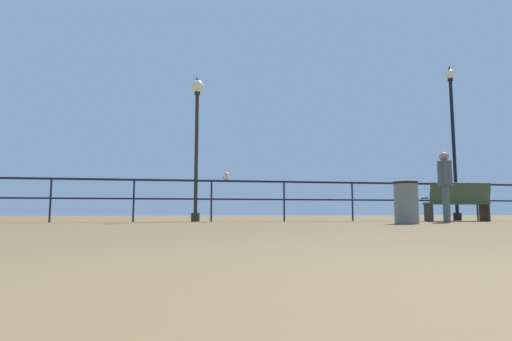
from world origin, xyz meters
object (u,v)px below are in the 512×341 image
at_px(lamppost_center, 197,127).
at_px(person_by_bench, 445,182).
at_px(lamppost_right, 453,129).
at_px(trash_bin, 406,203).
at_px(seagull_on_rail, 226,177).
at_px(bench_near_left, 458,200).

distance_m(lamppost_center, person_by_bench, 6.21).
relative_size(lamppost_right, person_by_bench, 2.80).
distance_m(lamppost_right, trash_bin, 4.93).
relative_size(lamppost_center, lamppost_right, 0.83).
xyz_separation_m(seagull_on_rail, trash_bin, (3.40, -2.62, -0.71)).
relative_size(bench_near_left, person_by_bench, 1.03).
distance_m(bench_near_left, lamppost_center, 7.14).
relative_size(bench_near_left, lamppost_right, 0.37).
xyz_separation_m(person_by_bench, trash_bin, (-1.53, -0.88, -0.51)).
bearing_deg(person_by_bench, lamppost_center, 160.58).
relative_size(person_by_bench, trash_bin, 1.92).
xyz_separation_m(bench_near_left, lamppost_center, (-6.83, 0.89, 1.89)).
relative_size(bench_near_left, trash_bin, 1.98).
bearing_deg(lamppost_right, person_by_bench, -131.43).
bearing_deg(lamppost_right, lamppost_center, 180.00).
bearing_deg(bench_near_left, trash_bin, -143.42).
height_order(lamppost_center, lamppost_right, lamppost_right).
xyz_separation_m(lamppost_center, trash_bin, (4.15, -2.88, -2.02)).
bearing_deg(trash_bin, seagull_on_rail, 142.31).
bearing_deg(lamppost_center, person_by_bench, -19.42).
bearing_deg(seagull_on_rail, trash_bin, -37.69).
xyz_separation_m(lamppost_right, trash_bin, (-3.30, -2.88, -2.26)).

